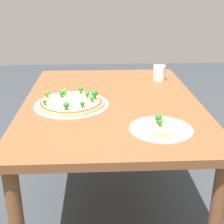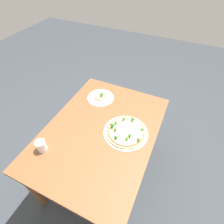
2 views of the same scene
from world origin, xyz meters
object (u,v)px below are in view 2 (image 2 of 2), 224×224
Objects in this scene: drinking_cup at (41,146)px; pizza_tray_whole at (126,131)px; pizza_tray_slice at (101,97)px; dining_table at (101,136)px.

pizza_tray_whole is at bearing 128.81° from drinking_cup.
pizza_tray_slice is 0.75m from drinking_cup.
pizza_tray_slice is at bearing -153.27° from dining_table.
pizza_tray_whole reaches higher than dining_table.
pizza_tray_whole is 1.41× the size of pizza_tray_slice.
drinking_cup is at bearing -10.07° from pizza_tray_slice.
dining_table is 4.68× the size of pizza_tray_slice.
drinking_cup is at bearing -41.86° from dining_table.
dining_table is at bearing -72.63° from pizza_tray_whole.
pizza_tray_slice is 2.83× the size of drinking_cup.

